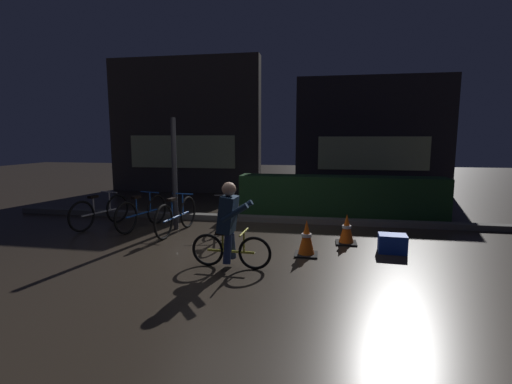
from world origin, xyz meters
The scene contains 14 objects.
ground_plane centered at (0.00, 0.00, 0.00)m, with size 40.00×40.00×0.00m, color #2D261E.
sidewalk_curb centered at (0.00, 2.20, 0.06)m, with size 12.00×0.24×0.12m, color #56544F.
hedge_row centered at (1.80, 3.10, 0.48)m, with size 4.80×0.70×0.96m, color #19381C.
storefront_left centered at (-3.36, 6.50, 2.27)m, with size 5.30×0.54×4.57m.
storefront_right centered at (3.01, 7.20, 1.94)m, with size 5.10×0.54×3.89m.
street_post centered at (-1.58, 1.20, 1.13)m, with size 0.10×0.10×2.26m, color #2D2D33.
parked_bike_leftmost centered at (-3.20, 1.09, 0.33)m, with size 0.52×1.52×0.72m.
parked_bike_left_mid centered at (-2.27, 1.11, 0.34)m, with size 0.48×1.57×0.74m.
parked_bike_center_left centered at (-1.43, 0.88, 0.34)m, with size 0.46×1.64×0.76m.
parked_bike_center_right centered at (-0.45, 0.95, 0.34)m, with size 0.52×1.57×0.74m.
traffic_cone_near centered at (1.14, -0.10, 0.28)m, with size 0.36×0.36×0.58m.
traffic_cone_far centered at (1.81, 0.70, 0.26)m, with size 0.36×0.36×0.53m.
blue_crate centered at (2.52, 0.30, 0.15)m, with size 0.44×0.32×0.30m, color #193DB7.
cyclist centered at (0.07, -0.84, 0.63)m, with size 1.19×0.53×1.25m.
Camera 1 is at (1.35, -5.89, 1.85)m, focal length 26.12 mm.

